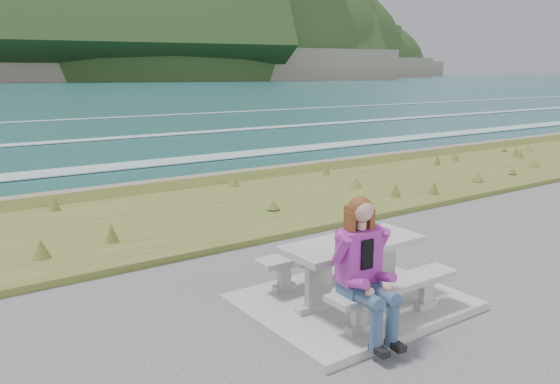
{
  "coord_description": "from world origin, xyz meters",
  "views": [
    {
      "loc": [
        -4.36,
        -4.7,
        2.86
      ],
      "look_at": [
        -0.26,
        1.2,
        1.28
      ],
      "focal_mm": 35.0,
      "sensor_mm": 36.0,
      "label": 1
    }
  ],
  "objects": [
    {
      "name": "shore_drop",
      "position": [
        0.0,
        7.9,
        0.0
      ],
      "size": [
        160.0,
        0.8,
        2.2
      ],
      "primitive_type": "cube",
      "color": "#716454",
      "rests_on": "ground"
    },
    {
      "name": "bench_seaward",
      "position": [
        0.0,
        0.7,
        0.45
      ],
      "size": [
        1.8,
        0.35,
        0.45
      ],
      "color": "gray",
      "rests_on": "concrete_slab"
    },
    {
      "name": "grass_verge",
      "position": [
        0.0,
        5.0,
        0.0
      ],
      "size": [
        160.0,
        4.5,
        0.22
      ],
      "primitive_type": "cube",
      "color": "#435520",
      "rests_on": "ground"
    },
    {
      "name": "concrete_slab",
      "position": [
        0.0,
        0.0,
        0.05
      ],
      "size": [
        2.6,
        2.1,
        0.1
      ],
      "primitive_type": "cube",
      "color": "gray",
      "rests_on": "ground"
    },
    {
      "name": "bench_landward",
      "position": [
        0.0,
        -0.7,
        0.45
      ],
      "size": [
        1.8,
        0.35,
        0.45
      ],
      "color": "gray",
      "rests_on": "concrete_slab"
    },
    {
      "name": "seated_woman",
      "position": [
        -0.56,
        -0.84,
        0.65
      ],
      "size": [
        0.49,
        0.8,
        1.5
      ],
      "rotation": [
        0.0,
        0.0,
        -0.09
      ],
      "color": "#304A6C",
      "rests_on": "concrete_slab"
    },
    {
      "name": "picnic_table",
      "position": [
        0.0,
        0.0,
        0.68
      ],
      "size": [
        1.8,
        0.75,
        0.75
      ],
      "color": "gray",
      "rests_on": "concrete_slab"
    },
    {
      "name": "ocean",
      "position": [
        0.0,
        25.09,
        -1.74
      ],
      "size": [
        1600.0,
        1600.0,
        0.09
      ],
      "color": "#20555B",
      "rests_on": "ground"
    },
    {
      "name": "headland_range",
      "position": [
        190.25,
        398.22,
        9.95
      ],
      "size": [
        729.83,
        363.95,
        216.11
      ],
      "color": "#716454",
      "rests_on": "ground"
    }
  ]
}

